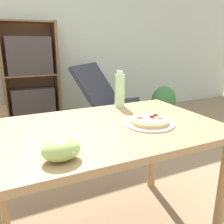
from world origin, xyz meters
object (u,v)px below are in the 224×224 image
(pizza_on_plate, at_px, (149,122))
(grape_bunch, at_px, (61,150))
(drink_bottle, at_px, (120,90))
(bookshelf, at_px, (31,79))
(potted_plant_floor, at_px, (163,104))
(lounge_chair_far, at_px, (108,110))

(pizza_on_plate, relative_size, grape_bunch, 1.80)
(drink_bottle, relative_size, bookshelf, 0.17)
(drink_bottle, relative_size, potted_plant_floor, 0.47)
(drink_bottle, relative_size, lounge_chair_far, 0.24)
(grape_bunch, bearing_deg, pizza_on_plate, 20.29)
(drink_bottle, distance_m, lounge_chair_far, 1.53)
(grape_bunch, xyz_separation_m, potted_plant_floor, (1.99, 1.97, -0.50))
(bookshelf, bearing_deg, grape_bunch, -94.57)
(pizza_on_plate, bearing_deg, grape_bunch, -159.71)
(drink_bottle, xyz_separation_m, bookshelf, (-0.34, 2.04, -0.18))
(grape_bunch, relative_size, lounge_chair_far, 0.14)
(drink_bottle, bearing_deg, potted_plant_floor, 43.48)
(pizza_on_plate, height_order, lounge_chair_far, lounge_chair_far)
(bookshelf, distance_m, potted_plant_floor, 1.95)
(potted_plant_floor, bearing_deg, pizza_on_plate, -129.52)
(pizza_on_plate, bearing_deg, potted_plant_floor, 50.48)
(grape_bunch, relative_size, potted_plant_floor, 0.28)
(potted_plant_floor, bearing_deg, lounge_chair_far, -178.24)
(drink_bottle, distance_m, potted_plant_floor, 2.06)
(pizza_on_plate, relative_size, drink_bottle, 1.08)
(drink_bottle, bearing_deg, grape_bunch, -132.52)
(drink_bottle, distance_m, bookshelf, 2.08)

